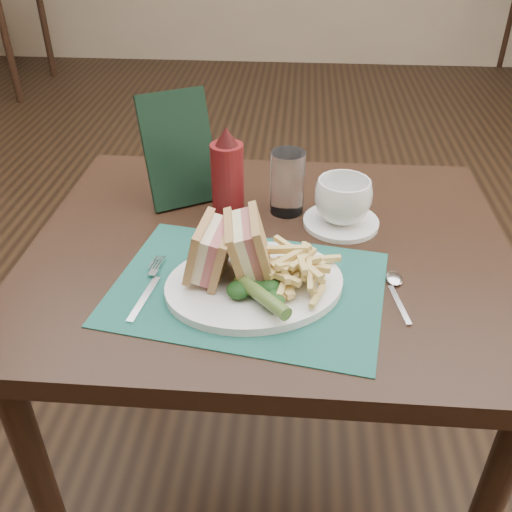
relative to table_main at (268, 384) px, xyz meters
The scene contains 17 objects.
floor 0.62m from the table_main, 90.00° to the left, with size 7.00×7.00×0.00m, color black.
wall_back 4.02m from the table_main, 90.00° to the left, with size 6.00×6.00×0.00m, color tan.
table_main is the anchor object (origin of this frame).
placemat 0.40m from the table_main, 101.71° to the right, with size 0.45×0.32×0.00m, color #1A5448.
plate 0.41m from the table_main, 97.10° to the right, with size 0.30×0.24×0.01m, color white, non-canonical shape.
sandwich_half_a 0.48m from the table_main, 130.26° to the right, with size 0.06×0.10×0.09m, color tan, non-canonical shape.
sandwich_half_b 0.47m from the table_main, 112.24° to the right, with size 0.06×0.11×0.10m, color tan, non-canonical shape.
kale_garnish 0.45m from the table_main, 91.67° to the right, with size 0.11×0.08×0.03m, color #123312, non-canonical shape.
pickle_spear 0.46m from the table_main, 90.26° to the right, with size 0.02×0.02×0.12m, color #456225.
fries_pile 0.45m from the table_main, 69.85° to the right, with size 0.18×0.20×0.06m, color #DFC26F, non-canonical shape.
fork 0.46m from the table_main, 141.26° to the right, with size 0.03×0.17×0.01m, color silver, non-canonical shape.
spoon 0.46m from the table_main, 32.95° to the right, with size 0.03×0.15×0.01m, color silver, non-canonical shape.
saucer 0.41m from the table_main, 31.60° to the left, with size 0.15×0.15×0.01m, color white.
coffee_cup 0.46m from the table_main, 31.60° to the left, with size 0.11×0.11×0.09m, color white.
drinking_glass 0.46m from the table_main, 78.43° to the left, with size 0.07×0.07×0.13m, color white.
ketchup_bottle 0.49m from the table_main, 129.49° to the left, with size 0.07×0.07×0.19m, color #601012, non-canonical shape.
check_presenter 0.55m from the table_main, 140.02° to the left, with size 0.14×0.02×0.23m, color black.
Camera 1 is at (0.04, -1.40, 1.33)m, focal length 40.00 mm.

